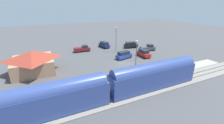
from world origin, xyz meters
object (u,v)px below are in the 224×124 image
object	(u,v)px
light_pole_near_platform	(136,53)
light_pole_lot_center	(116,37)
pickup_charcoal	(148,48)
suv_red	(144,53)
pedestrian_on_platform	(177,66)
suv_blue	(124,55)
suv_navy	(104,44)
suv_black	(131,45)
passenger_train	(46,99)
pickup_maroon	(82,49)
station_building	(33,61)

from	to	relation	value
light_pole_near_platform	light_pole_lot_center	xyz separation A→B (m)	(17.41, -3.81, 0.23)
light_pole_near_platform	pickup_charcoal	bearing A→B (deg)	-45.62
suv_red	light_pole_near_platform	size ratio (longest dim) A/B	0.63
light_pole_lot_center	pedestrian_on_platform	bearing A→B (deg)	-163.98
suv_red	suv_blue	distance (m)	6.53
suv_red	light_pole_near_platform	distance (m)	13.77
suv_navy	suv_black	world-z (taller)	same
suv_red	suv_blue	world-z (taller)	same
suv_red	suv_blue	xyz separation A→B (m)	(0.97, 6.45, 0.00)
passenger_train	pedestrian_on_platform	size ratio (longest dim) A/B	32.69
pickup_charcoal	suv_black	world-z (taller)	suv_black
passenger_train	light_pole_near_platform	xyz separation A→B (m)	(6.80, -19.29, 2.12)
pickup_maroon	light_pole_near_platform	size ratio (longest dim) A/B	0.69
pedestrian_on_platform	suv_black	xyz separation A→B (m)	(22.78, -1.34, -0.13)
suv_blue	station_building	bearing A→B (deg)	88.04
station_building	pickup_charcoal	distance (m)	35.54
suv_black	suv_red	world-z (taller)	same
pedestrian_on_platform	pickup_maroon	bearing A→B (deg)	31.88
station_building	suv_blue	bearing A→B (deg)	-91.96
light_pole_near_platform	light_pole_lot_center	world-z (taller)	light_pole_lot_center
passenger_train	suv_blue	size ratio (longest dim) A/B	10.72
pickup_maroon	light_pole_near_platform	xyz separation A→B (m)	(-22.72, -6.33, 3.95)
pedestrian_on_platform	suv_red	xyz separation A→B (m)	(12.43, 0.39, -0.13)
suv_red	suv_navy	bearing A→B (deg)	24.73
passenger_train	suv_red	bearing A→B (deg)	-60.44
passenger_train	pedestrian_on_platform	xyz separation A→B (m)	(3.78, -28.97, -1.58)
suv_navy	suv_red	size ratio (longest dim) A/B	1.03
suv_black	suv_blue	distance (m)	12.45
pickup_maroon	light_pole_near_platform	bearing A→B (deg)	-164.44
passenger_train	pickup_maroon	bearing A→B (deg)	-23.71
suv_navy	light_pole_lot_center	size ratio (longest dim) A/B	0.61
suv_black	pickup_maroon	xyz separation A→B (m)	(2.96, 17.35, -0.12)
suv_red	suv_blue	size ratio (longest dim) A/B	0.96
pickup_charcoal	pickup_maroon	size ratio (longest dim) A/B	1.02
station_building	light_pole_near_platform	bearing A→B (deg)	-118.01
passenger_train	suv_black	bearing A→B (deg)	-48.78
suv_navy	passenger_train	bearing A→B (deg)	145.15
suv_blue	light_pole_lot_center	xyz separation A→B (m)	(7.02, -0.98, 4.07)
passenger_train	light_pole_near_platform	distance (m)	20.56
station_building	suv_red	distance (m)	30.44
passenger_train	suv_black	world-z (taller)	passenger_train
passenger_train	station_building	size ratio (longest dim) A/B	5.67
passenger_train	pedestrian_on_platform	bearing A→B (deg)	-82.56
suv_blue	suv_navy	bearing A→B (deg)	1.77
pedestrian_on_platform	light_pole_lot_center	distance (m)	21.61
pickup_maroon	suv_blue	world-z (taller)	suv_blue
passenger_train	pickup_maroon	distance (m)	32.29
suv_blue	light_pole_near_platform	size ratio (longest dim) A/B	0.66
suv_navy	light_pole_near_platform	xyz separation A→B (m)	(-24.36, 2.41, 3.83)
pickup_charcoal	suv_red	world-z (taller)	suv_red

